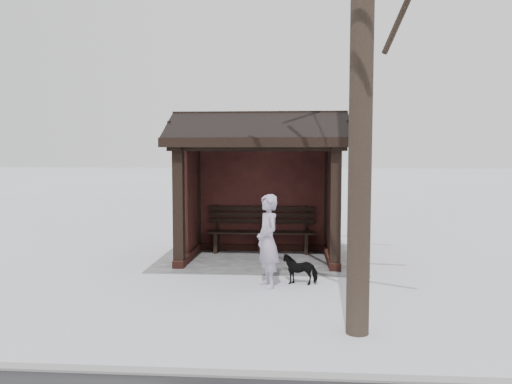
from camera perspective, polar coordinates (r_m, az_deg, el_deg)
ground at (r=10.59m, az=0.37°, el=-7.69°), size 120.00×120.00×0.00m
kerb at (r=5.36m, az=-3.75°, el=-20.15°), size 120.00×0.15×0.06m
trampled_patch at (r=10.78m, az=0.44°, el=-7.43°), size 4.20×3.20×0.02m
bus_shelter at (r=10.50m, az=0.44°, el=4.11°), size 3.60×2.40×3.09m
pedestrian at (r=8.34m, az=1.34°, el=-5.60°), size 0.56×0.67×1.55m
dog at (r=8.68m, az=5.07°, el=-8.75°), size 0.61×0.31×0.50m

